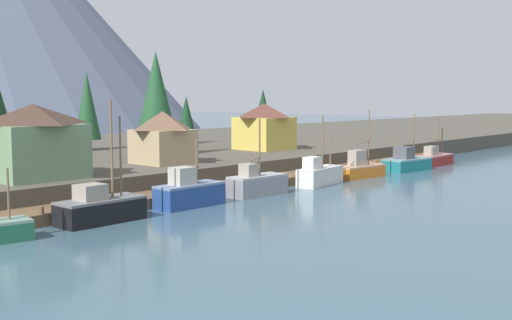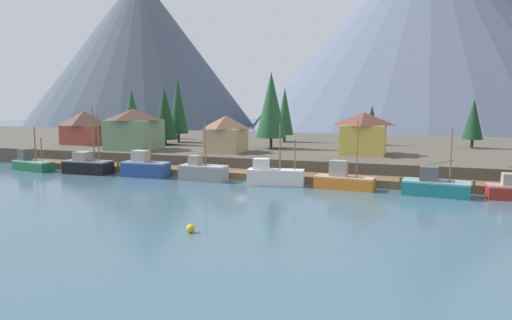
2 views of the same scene
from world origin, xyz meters
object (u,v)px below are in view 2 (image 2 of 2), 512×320
object	(u,v)px
conifer_mid_left	(372,122)
conifer_far_left	(473,119)
house_green	(134,129)
fishing_boat_white	(274,176)
fishing_boat_green	(32,164)
fishing_boat_black	(87,165)
fishing_boat_orange	(343,180)
house_tan	(226,133)
channel_buoy	(191,228)
house_yellow	(364,133)
house_red	(84,127)
conifer_mid_right	(271,105)
conifer_back_left	(167,115)
fishing_boat_teal	(435,186)
fishing_boat_blue	(145,167)
conifer_back_right	(132,112)
conifer_near_left	(165,113)
fishing_boat_grey	(203,172)
conifer_near_right	(178,106)
conifer_centre	(285,111)

from	to	relation	value
conifer_mid_left	conifer_far_left	bearing A→B (deg)	-2.26
house_green	fishing_boat_white	bearing A→B (deg)	-22.03
fishing_boat_green	fishing_boat_black	distance (m)	10.22
fishing_boat_white	fishing_boat_orange	world-z (taller)	fishing_boat_orange
house_green	conifer_far_left	xyz separation A→B (m)	(54.46, 20.90, 1.57)
house_tan	channel_buoy	world-z (taller)	house_tan
fishing_boat_orange	house_yellow	size ratio (longest dim) A/B	1.21
fishing_boat_orange	house_red	size ratio (longest dim) A/B	1.00
house_red	conifer_mid_left	xyz separation A→B (m)	(51.46, 16.66, 1.03)
conifer_mid_right	conifer_back_left	distance (m)	31.08
fishing_boat_green	fishing_boat_orange	bearing A→B (deg)	10.00
conifer_far_left	fishing_boat_black	bearing A→B (deg)	-149.71
fishing_boat_orange	fishing_boat_teal	distance (m)	10.34
fishing_boat_green	fishing_boat_white	world-z (taller)	fishing_boat_white
fishing_boat_black	fishing_boat_teal	size ratio (longest dim) A/B	1.29
house_tan	fishing_boat_blue	bearing A→B (deg)	-119.97
house_red	conifer_back_right	bearing A→B (deg)	43.21
fishing_boat_blue	house_tan	size ratio (longest dim) A/B	1.13
conifer_back_right	channel_buoy	distance (m)	57.93
fishing_boat_green	conifer_far_left	size ratio (longest dim) A/B	0.86
fishing_boat_teal	house_yellow	world-z (taller)	house_yellow
fishing_boat_green	fishing_boat_teal	xyz separation A→B (m)	(57.97, -0.22, 0.11)
conifer_far_left	channel_buoy	size ratio (longest dim) A/B	12.29
house_red	conifer_mid_right	bearing A→B (deg)	6.66
fishing_boat_black	fishing_boat_orange	size ratio (longest dim) A/B	1.17
conifer_mid_left	conifer_back_right	world-z (taller)	conifer_back_right
fishing_boat_blue	conifer_back_right	bearing A→B (deg)	127.52
conifer_mid_left	house_yellow	bearing A→B (deg)	-89.35
conifer_near_left	conifer_back_left	size ratio (longest dim) A/B	1.22
fishing_boat_grey	fishing_boat_orange	size ratio (longest dim) A/B	0.93
fishing_boat_white	conifer_mid_left	size ratio (longest dim) A/B	1.06
conifer_near_right	conifer_near_left	bearing A→B (deg)	-86.45
conifer_centre	fishing_boat_teal	bearing A→B (deg)	-51.74
house_tan	house_red	world-z (taller)	house_red
conifer_back_left	fishing_boat_grey	bearing A→B (deg)	-53.93
fishing_boat_teal	conifer_mid_right	size ratio (longest dim) A/B	0.58
house_tan	conifer_far_left	bearing A→B (deg)	26.96
fishing_boat_teal	conifer_back_right	distance (m)	59.84
fishing_boat_blue	fishing_boat_grey	world-z (taller)	fishing_boat_grey
fishing_boat_orange	house_tan	size ratio (longest dim) A/B	1.41
fishing_boat_blue	conifer_mid_left	distance (m)	43.47
house_yellow	conifer_back_left	xyz separation A→B (m)	(-43.92, 17.23, 1.82)
house_yellow	conifer_mid_right	size ratio (longest dim) A/B	0.52
fishing_boat_black	conifer_far_left	bearing A→B (deg)	29.03
house_tan	conifer_centre	distance (m)	21.72
fishing_boat_white	house_green	size ratio (longest dim) A/B	0.96
conifer_near_right	conifer_mid_right	xyz separation A→B (m)	(21.14, -5.90, 0.25)
fishing_boat_teal	conifer_mid_left	distance (m)	35.14
channel_buoy	house_green	bearing A→B (deg)	129.37
fishing_boat_green	conifer_far_left	distance (m)	73.15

